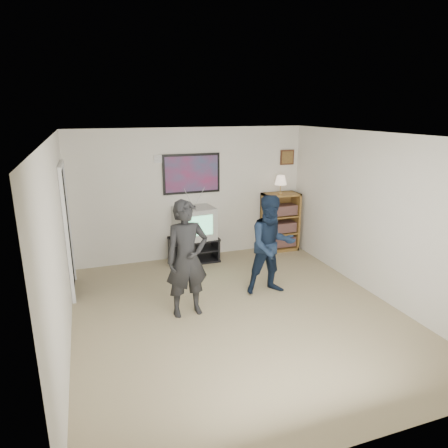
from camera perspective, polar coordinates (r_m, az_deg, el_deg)
room_shell at (r=5.67m, az=0.94°, el=0.04°), size 4.51×5.00×2.51m
media_stand at (r=7.68m, az=-4.33°, el=-3.64°), size 0.92×0.51×0.46m
crt_television at (r=7.52m, az=-4.25°, el=0.17°), size 0.76×0.66×0.59m
bookshelf at (r=8.25m, az=8.00°, el=0.30°), size 0.72×0.41×1.19m
table_lamp at (r=8.02m, az=8.08°, el=5.58°), size 0.24×0.24×0.38m
person_tall at (r=5.55m, az=-5.31°, el=-4.98°), size 0.63×0.44×1.66m
person_short at (r=6.23m, az=6.80°, el=-3.03°), size 0.82×0.66×1.57m
controller_left at (r=5.64m, az=-5.55°, el=0.37°), size 0.06×0.13×0.04m
controller_right at (r=6.39m, az=6.42°, el=-0.93°), size 0.04×0.12×0.04m
poster at (r=7.57m, az=-4.65°, el=7.17°), size 1.10×0.03×0.75m
air_vent at (r=7.42m, az=-8.87°, el=9.19°), size 0.28×0.02×0.14m
small_picture at (r=8.27m, az=9.01°, el=9.39°), size 0.30×0.03×0.30m
doorway at (r=6.63m, az=-21.51°, el=-0.97°), size 0.03×0.85×2.00m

